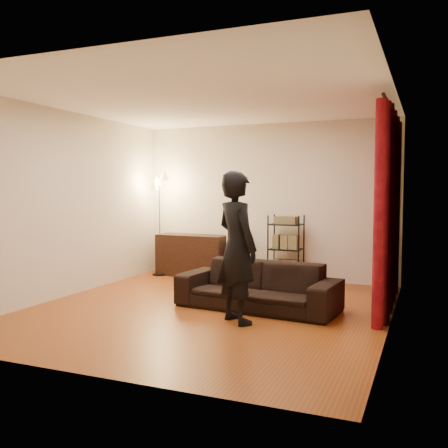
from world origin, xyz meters
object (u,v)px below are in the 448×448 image
at_px(media_cabinet, 192,255).
at_px(storage_boxes, 238,254).
at_px(wire_shelf, 286,249).
at_px(sofa, 257,286).
at_px(person, 237,247).
at_px(floor_lamp, 159,225).

bearing_deg(media_cabinet, storage_boxes, 2.81).
bearing_deg(wire_shelf, media_cabinet, 178.33).
height_order(sofa, person, person).
height_order(media_cabinet, floor_lamp, floor_lamp).
bearing_deg(storage_boxes, floor_lamp, -172.74).
xyz_separation_m(sofa, media_cabinet, (-1.91, 1.96, 0.07)).
distance_m(sofa, floor_lamp, 3.11).
xyz_separation_m(sofa, storage_boxes, (-1.01, 1.97, 0.14)).
bearing_deg(person, floor_lamp, -9.13).
bearing_deg(media_cabinet, wire_shelf, -0.21).
height_order(media_cabinet, storage_boxes, storage_boxes).
height_order(storage_boxes, floor_lamp, floor_lamp).
distance_m(person, storage_boxes, 2.90).
distance_m(person, wire_shelf, 2.62).
relative_size(media_cabinet, wire_shelf, 1.12).
height_order(sofa, wire_shelf, wire_shelf).
bearing_deg(floor_lamp, wire_shelf, 2.60).
distance_m(media_cabinet, wire_shelf, 1.78).
bearing_deg(sofa, floor_lamp, 150.24).
distance_m(media_cabinet, storage_boxes, 0.90).
height_order(media_cabinet, wire_shelf, wire_shelf).
bearing_deg(storage_boxes, wire_shelf, -5.22).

